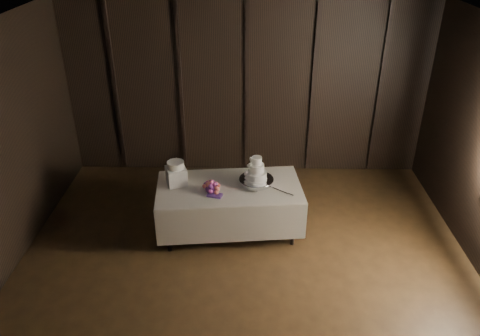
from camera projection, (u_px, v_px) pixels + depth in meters
name	position (u px, v px, depth m)	size (l,w,h in m)	color
room	(245.00, 203.00, 4.72)	(6.08, 7.08, 3.08)	black
display_table	(229.00, 207.00, 6.62)	(2.08, 1.23, 0.76)	beige
cake_stand	(256.00, 182.00, 6.48)	(0.48, 0.48, 0.09)	silver
wedding_cake	(255.00, 171.00, 6.38)	(0.32, 0.28, 0.34)	white
bouquet	(211.00, 187.00, 6.30)	(0.31, 0.41, 0.20)	#C15652
box_pedestal	(176.00, 176.00, 6.46)	(0.26, 0.26, 0.25)	white
small_cake	(176.00, 165.00, 6.37)	(0.23, 0.23, 0.09)	white
cake_knife	(279.00, 190.00, 6.35)	(0.37, 0.02, 0.01)	silver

